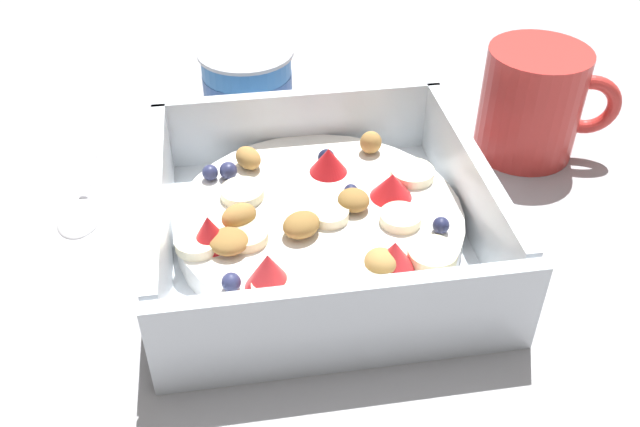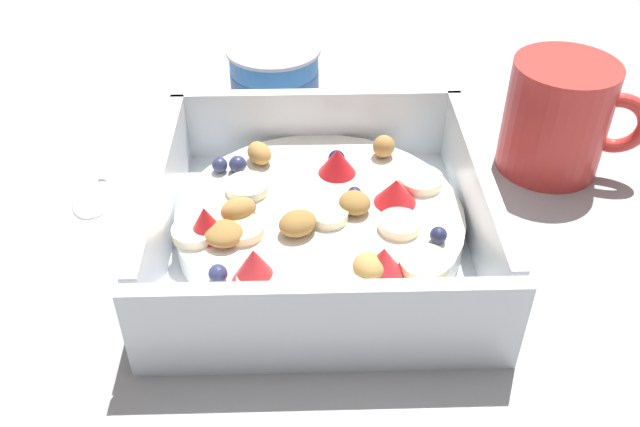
# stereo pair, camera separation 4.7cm
# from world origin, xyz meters

# --- Properties ---
(ground_plane) EXTENTS (2.40, 2.40, 0.00)m
(ground_plane) POSITION_xyz_m (0.00, 0.00, 0.00)
(ground_plane) COLOR #9E9EA3
(fruit_bowl) EXTENTS (0.22, 0.22, 0.07)m
(fruit_bowl) POSITION_xyz_m (-0.01, -0.00, 0.02)
(fruit_bowl) COLOR white
(fruit_bowl) RESTS_ON ground
(spoon) EXTENTS (0.03, 0.17, 0.01)m
(spoon) POSITION_xyz_m (-0.18, 0.08, 0.00)
(spoon) COLOR silver
(spoon) RESTS_ON ground
(yogurt_cup) EXTENTS (0.08, 0.08, 0.06)m
(yogurt_cup) POSITION_xyz_m (-0.05, 0.18, 0.03)
(yogurt_cup) COLOR #3370B7
(yogurt_cup) RESTS_ON ground
(coffee_mug) EXTENTS (0.11, 0.08, 0.09)m
(coffee_mug) POSITION_xyz_m (0.17, 0.09, 0.05)
(coffee_mug) COLOR red
(coffee_mug) RESTS_ON ground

